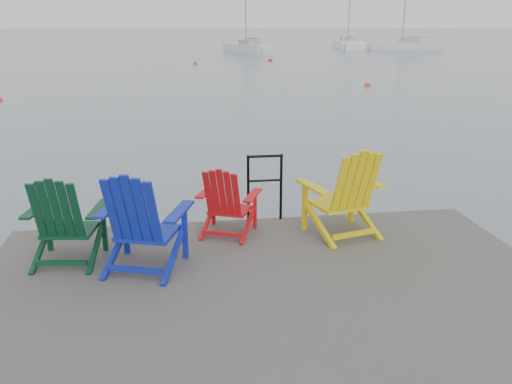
{
  "coord_description": "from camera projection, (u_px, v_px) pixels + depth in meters",
  "views": [
    {
      "loc": [
        -0.85,
        -4.3,
        3.08
      ],
      "look_at": [
        0.15,
        2.6,
        0.85
      ],
      "focal_mm": 38.0,
      "sensor_mm": 36.0,
      "label": 1
    }
  ],
  "objects": [
    {
      "name": "ground",
      "position": [
        279.0,
        361.0,
        5.11
      ],
      "size": [
        400.0,
        400.0,
        0.0
      ],
      "primitive_type": "plane",
      "color": "slate",
      "rests_on": "ground"
    },
    {
      "name": "dock",
      "position": [
        280.0,
        329.0,
        5.0
      ],
      "size": [
        6.0,
        5.0,
        1.4
      ],
      "color": "#2B2826",
      "rests_on": "ground"
    },
    {
      "name": "handrail",
      "position": [
        265.0,
        181.0,
        7.13
      ],
      "size": [
        0.48,
        0.04,
        0.9
      ],
      "color": "black",
      "rests_on": "dock"
    },
    {
      "name": "chair_green",
      "position": [
        64.0,
        219.0,
        5.86
      ],
      "size": [
        0.89,
        0.84,
        1.03
      ],
      "rotation": [
        0.0,
        0.0,
        -0.14
      ],
      "color": "#09351E",
      "rests_on": "dock"
    },
    {
      "name": "chair_blue",
      "position": [
        141.0,
        220.0,
        5.68
      ],
      "size": [
        1.06,
        1.01,
        1.12
      ],
      "rotation": [
        0.0,
        0.0,
        -0.32
      ],
      "color": "#0F21A1",
      "rests_on": "dock"
    },
    {
      "name": "chair_red",
      "position": [
        227.0,
        201.0,
        6.65
      ],
      "size": [
        0.87,
        0.83,
        0.89
      ],
      "rotation": [
        0.0,
        0.0,
        -0.4
      ],
      "color": "red",
      "rests_on": "dock"
    },
    {
      "name": "chair_yellow",
      "position": [
        345.0,
        192.0,
        6.6
      ],
      "size": [
        1.04,
        0.99,
        1.13
      ],
      "rotation": [
        0.0,
        0.0,
        0.27
      ],
      "color": "yellow",
      "rests_on": "dock"
    },
    {
      "name": "sailboat_near",
      "position": [
        248.0,
        49.0,
        52.17
      ],
      "size": [
        4.32,
        7.45,
        10.16
      ],
      "rotation": [
        0.0,
        0.0,
        0.36
      ],
      "color": "silver",
      "rests_on": "ground"
    },
    {
      "name": "sailboat_mid",
      "position": [
        348.0,
        45.0,
        61.07
      ],
      "size": [
        4.29,
        10.05,
        13.29
      ],
      "rotation": [
        0.0,
        0.0,
        -0.18
      ],
      "color": "white",
      "rests_on": "ground"
    },
    {
      "name": "sailboat_far",
      "position": [
        406.0,
        47.0,
        56.42
      ],
      "size": [
        7.03,
        4.7,
        9.78
      ],
      "rotation": [
        0.0,
        0.0,
        1.11
      ],
      "color": "silver",
      "rests_on": "ground"
    },
    {
      "name": "buoy_a",
      "position": [
        367.0,
        86.0,
        26.24
      ],
      "size": [
        0.31,
        0.31,
        0.31
      ],
      "primitive_type": "sphere",
      "color": "#F3370E",
      "rests_on": "ground"
    },
    {
      "name": "buoy_c",
      "position": [
        270.0,
        61.0,
        41.77
      ],
      "size": [
        0.34,
        0.34,
        0.34
      ],
      "primitive_type": "sphere",
      "color": "red",
      "rests_on": "ground"
    },
    {
      "name": "buoy_d",
      "position": [
        195.0,
        64.0,
        38.93
      ],
      "size": [
        0.32,
        0.32,
        0.32
      ],
      "primitive_type": "sphere",
      "color": "red",
      "rests_on": "ground"
    }
  ]
}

